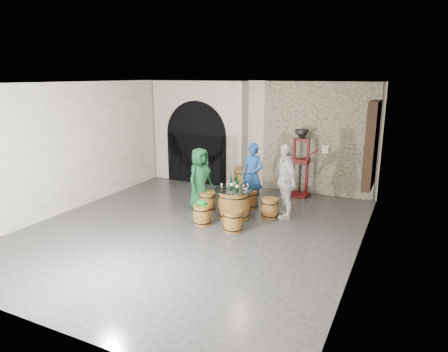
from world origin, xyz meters
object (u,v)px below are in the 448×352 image
at_px(wine_bottle_left, 231,183).
at_px(barrel_stool_far, 250,199).
at_px(wine_bottle_right, 236,182).
at_px(barrel_stool_near_right, 233,221).
at_px(barrel_stool_near_left, 202,215).
at_px(side_barrel, 242,179).
at_px(barrel_table, 234,204).
at_px(corking_press, 301,158).
at_px(wine_bottle_center, 237,185).
at_px(person_blue, 252,175).
at_px(person_white, 285,181).
at_px(barrel_stool_right, 270,208).
at_px(barrel_stool_left, 207,201).
at_px(person_green, 200,179).

bearing_deg(wine_bottle_left, barrel_stool_far, 80.21).
bearing_deg(wine_bottle_right, barrel_stool_near_right, -69.80).
xyz_separation_m(barrel_stool_near_left, side_barrel, (-0.27, 2.99, 0.10)).
distance_m(barrel_table, corking_press, 2.70).
xyz_separation_m(wine_bottle_left, wine_bottle_center, (0.20, -0.09, 0.00)).
xyz_separation_m(barrel_stool_far, person_blue, (0.01, 0.14, 0.61)).
height_order(person_white, wine_bottle_left, person_white).
bearing_deg(wine_bottle_right, person_white, 18.07).
relative_size(barrel_table, barrel_stool_right, 1.97).
bearing_deg(barrel_stool_left, barrel_table, -14.54).
bearing_deg(barrel_stool_left, wine_bottle_right, -1.87).
height_order(barrel_table, barrel_stool_far, barrel_table).
bearing_deg(barrel_stool_near_right, person_white, 61.09).
xyz_separation_m(barrel_stool_far, person_green, (-1.14, -0.59, 0.56)).
bearing_deg(wine_bottle_left, corking_press, 66.51).
bearing_deg(person_green, barrel_stool_far, -50.57).
height_order(barrel_table, barrel_stool_left, barrel_table).
relative_size(barrel_stool_near_left, person_green, 0.30).
relative_size(barrel_stool_near_left, wine_bottle_right, 1.47).
height_order(barrel_table, wine_bottle_center, wine_bottle_center).
relative_size(barrel_stool_near_right, wine_bottle_center, 1.47).
relative_size(wine_bottle_left, wine_bottle_right, 1.00).
height_order(barrel_stool_right, barrel_stool_near_right, same).
relative_size(barrel_stool_far, barrel_stool_near_right, 1.00).
bearing_deg(barrel_table, wine_bottle_left, 159.71).
bearing_deg(corking_press, person_green, -128.31).
xyz_separation_m(barrel_stool_right, wine_bottle_center, (-0.67, -0.45, 0.62)).
distance_m(barrel_stool_right, wine_bottle_right, 1.03).
bearing_deg(side_barrel, person_white, -42.86).
xyz_separation_m(person_green, person_blue, (1.15, 0.73, 0.05)).
bearing_deg(barrel_stool_left, person_blue, 41.03).
height_order(wine_bottle_left, corking_press, corking_press).
distance_m(barrel_table, wine_bottle_right, 0.53).
height_order(person_blue, corking_press, corking_press).
bearing_deg(corking_press, side_barrel, -169.67).
height_order(wine_bottle_left, wine_bottle_right, same).
height_order(side_barrel, corking_press, corking_press).
relative_size(barrel_stool_near_left, wine_bottle_center, 1.47).
height_order(barrel_stool_left, barrel_stool_near_right, same).
bearing_deg(person_white, wine_bottle_center, -96.39).
xyz_separation_m(barrel_table, barrel_stool_right, (0.77, 0.40, -0.12)).
distance_m(barrel_stool_far, wine_bottle_right, 0.92).
relative_size(person_green, wine_bottle_center, 4.88).
distance_m(barrel_table, barrel_stool_near_right, 0.88).
xyz_separation_m(barrel_stool_left, barrel_stool_far, (0.90, 0.65, 0.00)).
bearing_deg(wine_bottle_center, barrel_stool_near_left, -131.46).
bearing_deg(side_barrel, barrel_stool_near_left, -84.77).
bearing_deg(barrel_table, person_white, 27.07).
xyz_separation_m(barrel_stool_left, wine_bottle_center, (0.95, -0.28, 0.62)).
distance_m(barrel_stool_left, barrel_stool_far, 1.11).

